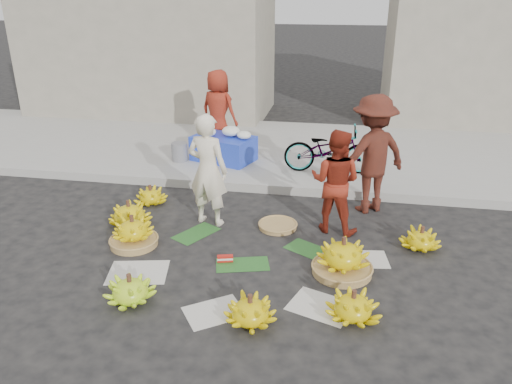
% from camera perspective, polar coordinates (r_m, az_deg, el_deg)
% --- Properties ---
extents(ground, '(80.00, 80.00, 0.00)m').
position_cam_1_polar(ground, '(6.37, -0.30, -7.47)').
color(ground, black).
rests_on(ground, ground).
extents(curb, '(40.00, 0.25, 0.15)m').
position_cam_1_polar(curb, '(8.30, 2.45, 0.52)').
color(curb, gray).
rests_on(curb, ground).
extents(sidewalk, '(40.00, 4.00, 0.12)m').
position_cam_1_polar(sidewalk, '(10.26, 4.06, 4.79)').
color(sidewalk, gray).
rests_on(sidewalk, ground).
extents(building_left, '(6.00, 3.00, 4.00)m').
position_cam_1_polar(building_left, '(13.63, -11.98, 17.15)').
color(building_left, gray).
rests_on(building_left, sidewalk).
extents(building_right, '(5.00, 3.00, 5.00)m').
position_cam_1_polar(building_right, '(13.60, 26.33, 17.52)').
color(building_right, gray).
rests_on(building_right, sidewalk).
extents(newspaper_scatter, '(3.20, 1.80, 0.00)m').
position_cam_1_polar(newspaper_scatter, '(5.71, -1.78, -11.41)').
color(newspaper_scatter, silver).
rests_on(newspaper_scatter, ground).
extents(banana_leaves, '(2.00, 1.00, 0.00)m').
position_cam_1_polar(banana_leaves, '(6.56, -0.85, -6.50)').
color(banana_leaves, '#1C521B').
rests_on(banana_leaves, ground).
extents(banana_bunch_0, '(0.62, 0.62, 0.43)m').
position_cam_1_polar(banana_bunch_0, '(6.77, -13.87, -4.52)').
color(banana_bunch_0, olive).
rests_on(banana_bunch_0, ground).
extents(banana_bunch_1, '(0.57, 0.57, 0.34)m').
position_cam_1_polar(banana_bunch_1, '(5.66, -14.18, -10.78)').
color(banana_bunch_1, '#8FCB1D').
rests_on(banana_bunch_1, ground).
extents(banana_bunch_2, '(0.68, 0.68, 0.34)m').
position_cam_1_polar(banana_bunch_2, '(5.18, -0.67, -13.43)').
color(banana_bunch_2, yellow).
rests_on(banana_bunch_2, ground).
extents(banana_bunch_3, '(0.58, 0.58, 0.34)m').
position_cam_1_polar(banana_bunch_3, '(5.33, 11.02, -12.71)').
color(banana_bunch_3, yellow).
rests_on(banana_bunch_3, ground).
extents(banana_bunch_4, '(0.79, 0.79, 0.48)m').
position_cam_1_polar(banana_bunch_4, '(6.04, 9.89, -7.41)').
color(banana_bunch_4, olive).
rests_on(banana_bunch_4, ground).
extents(banana_bunch_5, '(0.63, 0.63, 0.32)m').
position_cam_1_polar(banana_bunch_5, '(6.85, 18.35, -5.14)').
color(banana_bunch_5, yellow).
rests_on(banana_bunch_5, ground).
extents(banana_bunch_6, '(0.67, 0.67, 0.38)m').
position_cam_1_polar(banana_bunch_6, '(7.35, -14.30, -2.46)').
color(banana_bunch_6, yellow).
rests_on(banana_bunch_6, ground).
extents(banana_bunch_7, '(0.60, 0.60, 0.31)m').
position_cam_1_polar(banana_bunch_7, '(8.00, -11.95, -0.41)').
color(banana_bunch_7, yellow).
rests_on(banana_bunch_7, ground).
extents(basket_spare, '(0.67, 0.67, 0.06)m').
position_cam_1_polar(basket_spare, '(7.10, 2.51, -3.87)').
color(basket_spare, olive).
rests_on(basket_spare, ground).
extents(incense_stack, '(0.21, 0.11, 0.08)m').
position_cam_1_polar(incense_stack, '(6.27, -3.55, -7.60)').
color(incense_stack, red).
rests_on(incense_stack, ground).
extents(vendor_cream, '(0.66, 0.50, 1.61)m').
position_cam_1_polar(vendor_cream, '(6.98, -5.53, 2.49)').
color(vendor_cream, '#F4E9CD').
rests_on(vendor_cream, ground).
extents(vendor_red, '(0.83, 0.72, 1.45)m').
position_cam_1_polar(vendor_red, '(6.84, 9.05, 1.19)').
color(vendor_red, '#9B2C17').
rests_on(vendor_red, ground).
extents(man_striped, '(1.32, 1.17, 1.77)m').
position_cam_1_polar(man_striped, '(7.54, 13.12, 4.20)').
color(man_striped, maroon).
rests_on(man_striped, ground).
extents(flower_table, '(1.27, 1.01, 0.64)m').
position_cam_1_polar(flower_table, '(9.40, -3.70, 5.19)').
color(flower_table, '#1C33BA').
rests_on(flower_table, sidewalk).
extents(grey_bucket, '(0.30, 0.30, 0.34)m').
position_cam_1_polar(grey_bucket, '(9.50, -8.73, 4.57)').
color(grey_bucket, slate).
rests_on(grey_bucket, sidewalk).
extents(flower_vendor, '(0.90, 0.74, 1.58)m').
position_cam_1_polar(flower_vendor, '(9.96, -4.33, 9.31)').
color(flower_vendor, '#9B2C17').
rests_on(flower_vendor, sidewalk).
extents(bicycle, '(0.64, 1.61, 0.83)m').
position_cam_1_polar(bicycle, '(8.82, 8.39, 4.83)').
color(bicycle, gray).
rests_on(bicycle, sidewalk).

